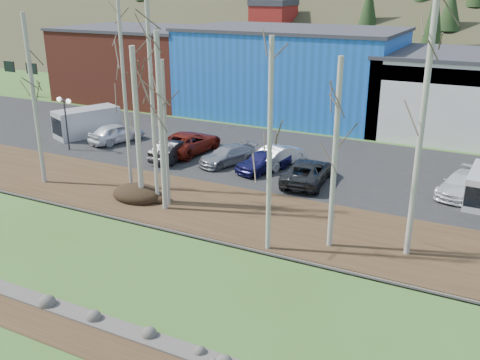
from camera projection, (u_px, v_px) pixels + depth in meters
The scene contains 29 objects.
dirt_strip at pixel (66, 331), 19.64m from camera, with size 80.00×1.80×0.03m, color #382616.
near_bank_rocks at pixel (85, 317), 20.48m from camera, with size 80.00×0.80×0.50m, color #47423D, non-canonical shape.
river at pixel (149, 270), 23.92m from camera, with size 80.00×8.00×0.90m, color black, non-canonical shape.
far_bank_rocks at pixel (196, 234), 27.35m from camera, with size 80.00×0.80×0.46m, color #47423D, non-canonical shape.
far_bank at pixel (226, 211), 30.01m from camera, with size 80.00×7.00×0.15m, color #382616.
parking_lot at pixel (295, 160), 38.81m from camera, with size 80.00×14.00×0.14m, color black.
building_brick at pixel (141, 63), 59.45m from camera, with size 16.32×12.24×7.80m.
building_blue at pixel (291, 72), 51.70m from camera, with size 20.40×12.24×8.30m.
dirt_mound at pixel (137, 193), 31.48m from camera, with size 3.19×2.25×0.62m, color black.
birch_0 at pixel (34, 101), 32.48m from camera, with size 0.26×0.26×10.43m.
birch_1 at pixel (125, 95), 31.31m from camera, with size 0.21×0.21×11.56m.
birch_2 at pixel (137, 127), 29.84m from camera, with size 0.31×0.31×8.85m.
birch_3 at pixel (152, 105), 29.13m from camera, with size 0.23×0.23×11.45m.
birch_4 at pixel (161, 124), 28.54m from camera, with size 0.28×0.28×9.72m.
birch_5 at pixel (166, 135), 29.36m from camera, with size 0.20×0.20×8.20m.
birch_6 at pixel (270, 149), 23.91m from camera, with size 0.23×0.23×9.88m.
birch_7 at pixel (335, 156), 24.35m from camera, with size 0.25×0.25×9.00m.
birch_8 at pixel (422, 120), 22.89m from camera, with size 0.27×0.27×12.84m.
street_lamp at pixel (65, 109), 39.93m from camera, with size 1.51×0.59×4.02m.
car_0 at pixel (116, 133), 42.73m from camera, with size 1.84×4.57×1.56m, color white.
car_1 at pixel (174, 150), 38.47m from camera, with size 1.56×4.46×1.47m, color black.
car_2 at pixel (190, 142), 40.09m from camera, with size 2.60×5.64×1.57m, color maroon.
car_3 at pixel (227, 155), 37.50m from camera, with size 1.81×4.46×1.29m, color gray.
car_4 at pixel (264, 161), 36.05m from camera, with size 1.73×4.30×1.47m, color #1A1952.
car_5 at pixel (280, 155), 37.17m from camera, with size 1.57×4.49×1.48m, color silver.
car_6 at pixel (307, 172), 33.89m from camera, with size 2.44×5.29×1.47m, color #27272A.
car_7 at pixel (462, 184), 31.94m from camera, with size 1.88×4.63×1.34m, color silver.
car_8 at pixel (187, 142), 40.21m from camera, with size 2.60×5.64×1.57m, color maroon.
van_grey at pixel (84, 123), 44.46m from camera, with size 4.01×5.63×2.27m.
Camera 1 is at (13.21, -9.76, 11.95)m, focal length 40.00 mm.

